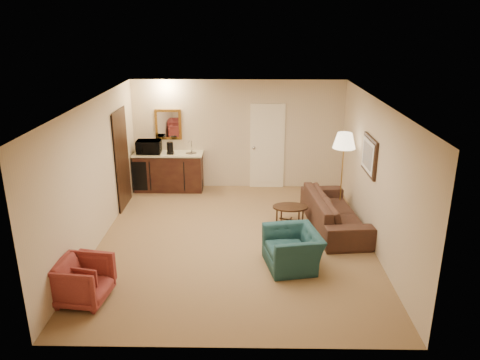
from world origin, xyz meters
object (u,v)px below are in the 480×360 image
Objects in this scene: wetbar_cabinet at (169,171)px; rose_chair_far at (90,273)px; floor_lamp at (342,173)px; teal_armchair at (293,243)px; coffee_table at (290,215)px; rose_chair_near at (83,279)px; waste_bin at (198,185)px; microwave at (149,145)px; coffee_maker at (170,148)px; sofa at (335,206)px.

wetbar_cabinet is 2.70× the size of rose_chair_far.
wetbar_cabinet is 0.94× the size of floor_lamp.
teal_armchair is 0.55× the size of floor_lamp.
teal_armchair reaches higher than coffee_table.
rose_chair_near is at bearing -167.94° from rose_chair_far.
waste_bin is (1.20, 4.36, -0.16)m from rose_chair_far.
wetbar_cabinet reaches higher than coffee_table.
coffee_table is 3.84m from microwave.
floor_lamp is at bearing -21.62° from waste_bin.
rose_chair_far is 0.35× the size of floor_lamp.
microwave is (0.06, 4.40, 0.81)m from rose_chair_far.
teal_armchair reaches higher than rose_chair_far.
teal_armchair is 1.58× the size of rose_chair_far.
rose_chair_far is 2.17× the size of coffee_maker.
coffee_maker is (0.57, 4.65, 0.70)m from rose_chair_near.
floor_lamp is 3.98m from coffee_maker.
teal_armchair is at bearing 142.53° from sofa.
wetbar_cabinet is 4.49m from teal_armchair.
waste_bin is at bearing 158.38° from floor_lamp.
floor_lamp reaches higher than coffee_maker.
floor_lamp is at bearing -18.92° from wetbar_cabinet.
floor_lamp is 4.48m from microwave.
coffee_maker reaches higher than wetbar_cabinet.
coffee_table is (3.23, 2.44, -0.10)m from rose_chair_far.
microwave is (-4.29, 1.29, 0.24)m from floor_lamp.
rose_chair_near reaches higher than rose_chair_far.
floor_lamp is 6.23× the size of coffee_maker.
coffee_maker is at bearing 161.75° from floor_lamp.
wetbar_cabinet is at bearing 5.62° from rose_chair_far.
sofa is 8.07× the size of waste_bin.
rose_chair_near is 5.54m from floor_lamp.
coffee_table is (-0.87, 0.09, -0.24)m from sofa.
rose_chair_far is at bearing -142.97° from coffee_table.
rose_chair_near is 4.23m from coffee_table.
rose_chair_far is at bearing -105.34° from waste_bin.
coffee_maker is (0.07, -0.07, 0.60)m from wetbar_cabinet.
rose_chair_near is 2.59× the size of waste_bin.
rose_chair_near is (-0.50, -4.72, -0.10)m from wetbar_cabinet.
waste_bin is (0.70, -0.07, -0.32)m from wetbar_cabinet.
coffee_maker is at bearing 4.60° from rose_chair_far.
rose_chair_near is at bearing -104.87° from coffee_maker.
teal_armchair is 3.42× the size of coffee_maker.
rose_chair_far is at bearing -96.44° from wetbar_cabinet.
rose_chair_far is 0.87× the size of coffee_table.
coffee_table is at bearing -43.62° from coffee_maker.
floor_lamp reaches higher than rose_chair_near.
coffee_table is at bearing 164.99° from teal_armchair.
floor_lamp reaches higher than microwave.
coffee_table is at bearing -42.51° from rose_chair_near.
rose_chair_far is 5.38m from floor_lamp.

